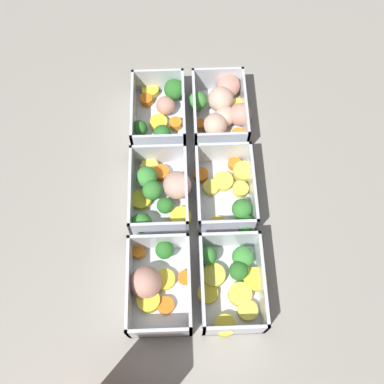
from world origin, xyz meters
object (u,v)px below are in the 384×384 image
(container_near_left, at_px, (232,281))
(container_far_right, at_px, (161,111))
(container_far_left, at_px, (155,283))
(container_far_center, at_px, (160,192))
(container_near_center, at_px, (229,195))
(container_near_right, at_px, (222,109))

(container_near_left, relative_size, container_far_right, 1.00)
(container_far_left, relative_size, container_far_center, 0.98)
(container_far_right, bearing_deg, container_near_center, -146.33)
(container_far_center, relative_size, container_far_right, 0.95)
(container_near_left, height_order, container_near_center, same)
(container_far_center, bearing_deg, container_far_right, -0.57)
(container_near_center, distance_m, container_far_center, 0.12)
(container_near_right, distance_m, container_far_left, 0.35)
(container_far_left, bearing_deg, container_near_left, -90.28)
(container_far_center, bearing_deg, container_far_left, 176.92)
(container_far_center, distance_m, container_far_right, 0.17)
(container_near_left, relative_size, container_far_left, 1.07)
(container_near_center, xyz_separation_m, container_far_right, (0.18, 0.12, 0.00))
(container_near_left, distance_m, container_far_right, 0.35)
(container_near_center, xyz_separation_m, container_far_left, (-0.15, 0.13, 0.00))
(container_near_right, bearing_deg, container_far_right, 89.94)
(container_near_center, distance_m, container_far_left, 0.20)
(container_far_left, relative_size, container_far_right, 0.93)
(container_far_right, bearing_deg, container_far_center, 179.43)
(container_far_left, bearing_deg, container_far_right, -1.78)
(container_near_right, xyz_separation_m, container_far_right, (0.00, 0.12, -0.00))
(container_near_left, height_order, container_near_right, same)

